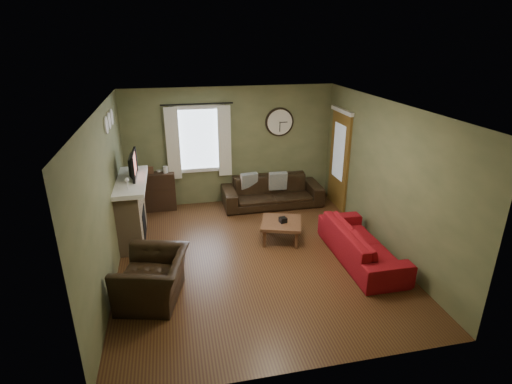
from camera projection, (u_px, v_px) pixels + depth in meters
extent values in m
cube|color=#492C18|center=(255.00, 257.00, 6.96)|extent=(4.60, 5.20, 0.00)
cube|color=white|center=(255.00, 106.00, 6.00)|extent=(4.60, 5.20, 0.00)
cube|color=#626842|center=(107.00, 198.00, 6.03)|extent=(0.00, 5.20, 2.60)
cube|color=#626842|center=(384.00, 177.00, 6.93)|extent=(0.00, 5.20, 2.60)
cube|color=#626842|center=(231.00, 146.00, 8.84)|extent=(4.60, 0.00, 2.60)
cube|color=#626842|center=(308.00, 275.00, 4.12)|extent=(4.60, 0.00, 2.60)
cube|color=tan|center=(132.00, 212.00, 7.39)|extent=(0.40, 1.40, 1.10)
cube|color=black|center=(144.00, 223.00, 7.52)|extent=(0.04, 0.60, 0.55)
cube|color=white|center=(130.00, 182.00, 7.18)|extent=(0.58, 1.60, 0.08)
imported|color=black|center=(130.00, 168.00, 7.24)|extent=(0.08, 0.60, 0.35)
cube|color=#994C3F|center=(134.00, 165.00, 7.23)|extent=(0.02, 0.62, 0.36)
cylinder|color=white|center=(106.00, 125.00, 6.41)|extent=(0.28, 0.28, 0.03)
cylinder|color=white|center=(109.00, 121.00, 6.73)|extent=(0.28, 0.28, 0.03)
cylinder|color=white|center=(111.00, 117.00, 7.05)|extent=(0.28, 0.28, 0.03)
cylinder|color=black|center=(197.00, 104.00, 8.24)|extent=(0.03, 0.03, 1.50)
cube|color=silver|center=(173.00, 144.00, 8.43)|extent=(0.28, 0.04, 1.55)
cube|color=silver|center=(225.00, 141.00, 8.65)|extent=(0.28, 0.04, 1.55)
cube|color=brown|center=(339.00, 160.00, 8.70)|extent=(0.05, 0.90, 2.10)
imported|color=brown|center=(156.00, 166.00, 8.63)|extent=(0.22, 0.26, 0.02)
imported|color=black|center=(272.00, 192.00, 8.96)|extent=(2.20, 0.86, 0.64)
cube|color=gray|center=(249.00, 181.00, 8.93)|extent=(0.39, 0.17, 0.38)
cube|color=gray|center=(278.00, 181.00, 8.94)|extent=(0.41, 0.14, 0.41)
imported|color=maroon|center=(361.00, 243.00, 6.78)|extent=(0.80, 2.04, 0.60)
imported|color=black|center=(153.00, 278.00, 5.74)|extent=(1.15, 1.25, 0.68)
cube|color=black|center=(283.00, 221.00, 7.35)|extent=(0.14, 0.14, 0.10)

